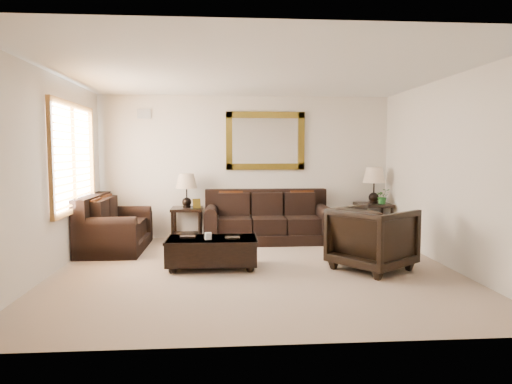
{
  "coord_description": "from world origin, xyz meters",
  "views": [
    {
      "loc": [
        -0.46,
        -6.23,
        1.64
      ],
      "look_at": [
        0.05,
        0.6,
        1.04
      ],
      "focal_mm": 32.0,
      "sensor_mm": 36.0,
      "label": 1
    }
  ],
  "objects": [
    {
      "name": "room",
      "position": [
        0.0,
        0.0,
        1.35
      ],
      "size": [
        5.51,
        5.01,
        2.71
      ],
      "color": "gray",
      "rests_on": "ground"
    },
    {
      "name": "window",
      "position": [
        -2.7,
        0.9,
        1.55
      ],
      "size": [
        0.07,
        1.96,
        1.66
      ],
      "color": "white",
      "rests_on": "room"
    },
    {
      "name": "mirror",
      "position": [
        0.37,
        2.47,
        1.85
      ],
      "size": [
        1.5,
        0.06,
        1.1
      ],
      "color": "#553C11",
      "rests_on": "room"
    },
    {
      "name": "air_vent",
      "position": [
        -1.9,
        2.48,
        2.35
      ],
      "size": [
        0.25,
        0.02,
        0.18
      ],
      "primitive_type": "cube",
      "color": "#999999",
      "rests_on": "room"
    },
    {
      "name": "sofa",
      "position": [
        0.37,
        2.05,
        0.34
      ],
      "size": [
        2.29,
        0.99,
        0.94
      ],
      "color": "black",
      "rests_on": "room"
    },
    {
      "name": "loveseat",
      "position": [
        -2.3,
        1.49,
        0.34
      ],
      "size": [
        0.97,
        1.64,
        0.92
      ],
      "rotation": [
        0.0,
        0.0,
        1.57
      ],
      "color": "black",
      "rests_on": "room"
    },
    {
      "name": "end_table_left",
      "position": [
        -1.11,
        2.18,
        0.81
      ],
      "size": [
        0.57,
        0.57,
        1.25
      ],
      "color": "black",
      "rests_on": "room"
    },
    {
      "name": "end_table_right",
      "position": [
        2.4,
        2.15,
        0.88
      ],
      "size": [
        0.62,
        0.62,
        1.36
      ],
      "color": "black",
      "rests_on": "room"
    },
    {
      "name": "coffee_table",
      "position": [
        -0.61,
        0.13,
        0.27
      ],
      "size": [
        1.29,
        0.71,
        0.54
      ],
      "rotation": [
        0.0,
        0.0,
        -0.02
      ],
      "color": "black",
      "rests_on": "room"
    },
    {
      "name": "armchair",
      "position": [
        1.62,
        -0.11,
        0.49
      ],
      "size": [
        1.27,
        1.28,
        0.97
      ],
      "primitive_type": "imported",
      "rotation": [
        0.0,
        0.0,
        2.2
      ],
      "color": "black",
      "rests_on": "floor"
    },
    {
      "name": "potted_plant",
      "position": [
        2.53,
        2.04,
        0.78
      ],
      "size": [
        0.28,
        0.3,
        0.22
      ],
      "primitive_type": "imported",
      "rotation": [
        0.0,
        0.0,
        -0.07
      ],
      "color": "#225F20",
      "rests_on": "end_table_right"
    }
  ]
}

